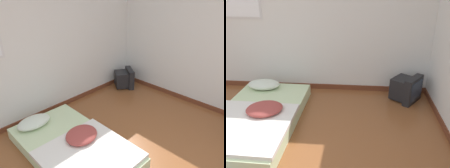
% 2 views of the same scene
% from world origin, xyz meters
% --- Properties ---
extents(wall_back, '(7.38, 0.08, 2.60)m').
position_xyz_m(wall_back, '(-0.01, 2.67, 1.29)').
color(wall_back, silver).
rests_on(wall_back, ground_plane).
extents(mattress_bed, '(1.12, 1.95, 0.32)m').
position_xyz_m(mattress_bed, '(-0.05, 1.44, 0.12)').
color(mattress_bed, beige).
rests_on(mattress_bed, ground_plane).
extents(crt_tv, '(0.55, 0.55, 0.42)m').
position_xyz_m(crt_tv, '(2.10, 2.33, 0.20)').
color(crt_tv, black).
rests_on(crt_tv, ground_plane).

